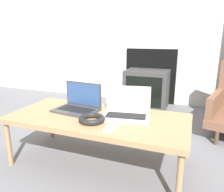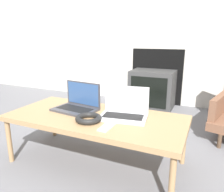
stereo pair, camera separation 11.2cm
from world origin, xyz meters
TOP-DOWN VIEW (x-y plane):
  - ground_plane at (0.00, 0.00)m, footprint 14.00×14.00m
  - wall_back at (0.00, 2.13)m, footprint 7.00×0.08m
  - table at (0.00, 0.29)m, footprint 1.31×0.61m
  - laptop_left at (-0.20, 0.37)m, footprint 0.36×0.27m
  - laptop_right at (0.20, 0.37)m, footprint 0.37×0.28m
  - headphones at (0.01, 0.18)m, footprint 0.18×0.18m
  - phone at (0.17, 0.13)m, footprint 0.06×0.15m
  - tv at (0.03, 1.87)m, footprint 0.58×0.43m

SIDE VIEW (x-z plane):
  - ground_plane at x=0.00m, z-range 0.00..0.00m
  - tv at x=0.03m, z-range 0.00..0.51m
  - table at x=0.00m, z-range 0.16..0.55m
  - phone at x=0.17m, z-range 0.38..0.39m
  - headphones at x=0.01m, z-range 0.38..0.42m
  - laptop_left at x=-0.20m, z-range 0.32..0.54m
  - laptop_right at x=0.20m, z-range 0.32..0.54m
  - wall_back at x=0.00m, z-range -0.01..2.59m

